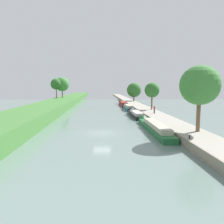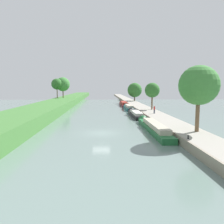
% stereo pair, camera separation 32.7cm
% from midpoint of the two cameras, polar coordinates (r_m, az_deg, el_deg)
% --- Properties ---
extents(ground_plane, '(160.00, 160.00, 0.00)m').
position_cam_midpoint_polar(ground_plane, '(31.66, -2.89, -5.47)').
color(ground_plane, slate).
extents(left_grassy_bank, '(8.81, 260.00, 2.23)m').
position_cam_midpoint_polar(left_grassy_bank, '(34.24, -26.29, -3.34)').
color(left_grassy_bank, '#3D7033').
rests_on(left_grassy_bank, ground_plane).
extents(right_towpath, '(4.26, 260.00, 0.97)m').
position_cam_midpoint_polar(right_towpath, '(33.53, 16.85, -4.22)').
color(right_towpath, gray).
rests_on(right_towpath, ground_plane).
extents(stone_quay, '(0.25, 260.00, 1.02)m').
position_cam_midpoint_polar(stone_quay, '(32.83, 13.13, -4.29)').
color(stone_quay, gray).
rests_on(stone_quay, ground_plane).
extents(narrowboat_green, '(1.84, 16.62, 1.90)m').
position_cam_midpoint_polar(narrowboat_green, '(33.71, 10.48, -3.81)').
color(narrowboat_green, '#1E6033').
rests_on(narrowboat_green, ground_plane).
extents(narrowboat_black, '(1.87, 13.70, 1.82)m').
position_cam_midpoint_polar(narrowboat_black, '(49.75, 5.82, -0.44)').
color(narrowboat_black, black).
rests_on(narrowboat_black, ground_plane).
extents(narrowboat_teal, '(1.90, 11.62, 1.97)m').
position_cam_midpoint_polar(narrowboat_teal, '(63.53, 4.03, 1.18)').
color(narrowboat_teal, '#195B60').
rests_on(narrowboat_teal, ground_plane).
extents(narrowboat_maroon, '(2.04, 13.42, 2.10)m').
position_cam_midpoint_polar(narrowboat_maroon, '(76.30, 2.75, 2.10)').
color(narrowboat_maroon, maroon).
rests_on(narrowboat_maroon, ground_plane).
extents(tree_rightbank_near, '(4.92, 4.92, 8.27)m').
position_cam_midpoint_polar(tree_rightbank_near, '(29.50, 21.44, 6.40)').
color(tree_rightbank_near, brown).
rests_on(tree_rightbank_near, right_towpath).
extents(tree_rightbank_midnear, '(3.62, 3.62, 6.55)m').
position_cam_midpoint_polar(tree_rightbank_midnear, '(54.91, 10.14, 5.55)').
color(tree_rightbank_midnear, brown).
rests_on(tree_rightbank_midnear, right_towpath).
extents(tree_rightbank_midfar, '(5.64, 5.64, 7.02)m').
position_cam_midpoint_polar(tree_rightbank_midfar, '(87.35, 5.59, 5.66)').
color(tree_rightbank_midfar, '#4C3828').
rests_on(tree_rightbank_midfar, right_towpath).
extents(tree_leftbank_downstream, '(4.15, 4.15, 7.33)m').
position_cam_midpoint_polar(tree_leftbank_downstream, '(86.22, -14.34, 7.00)').
color(tree_leftbank_downstream, brown).
rests_on(tree_leftbank_downstream, left_grassy_bank).
extents(tree_leftbank_upstream, '(5.38, 5.38, 7.90)m').
position_cam_midpoint_polar(tree_leftbank_upstream, '(87.84, -12.89, 7.00)').
color(tree_leftbank_upstream, brown).
rests_on(tree_leftbank_upstream, left_grassy_bank).
extents(person_walking, '(0.34, 0.34, 1.66)m').
position_cam_midpoint_polar(person_walking, '(46.97, 10.69, 0.67)').
color(person_walking, '#282D42').
rests_on(person_walking, right_towpath).
extents(mooring_bollard_near, '(0.16, 0.16, 0.45)m').
position_cam_midpoint_polar(mooring_bollard_near, '(25.46, 19.08, -6.08)').
color(mooring_bollard_near, black).
rests_on(mooring_bollard_near, right_towpath).
extents(mooring_bollard_far, '(0.16, 0.16, 0.45)m').
position_cam_midpoint_polar(mooring_bollard_far, '(82.03, 3.66, 2.84)').
color(mooring_bollard_far, black).
rests_on(mooring_bollard_far, right_towpath).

